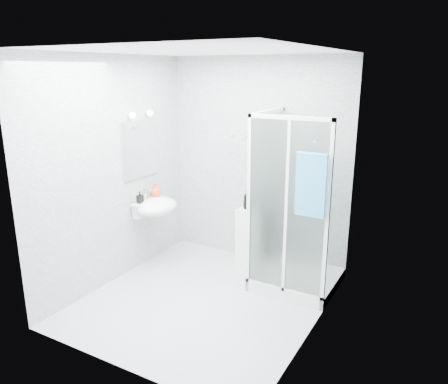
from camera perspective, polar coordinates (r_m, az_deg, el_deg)
The scene contains 12 objects.
room at distance 4.42m, azimuth -2.79°, elevation 0.89°, with size 2.40×2.60×2.60m.
shower_enclosure at distance 5.07m, azimuth 8.50°, elevation -7.48°, with size 0.90×0.95×2.00m.
wall_basin at distance 5.47m, azimuth -8.99°, elevation -1.88°, with size 0.46×0.56×0.35m.
mirror at distance 5.43m, azimuth -10.97°, elevation 5.55°, with size 0.02×0.60×0.70m, color white.
vanity_lights at distance 5.34m, azimuth -10.79°, elevation 9.95°, with size 0.10×0.40×0.08m.
wall_hooks at distance 5.55m, azimuth 1.90°, elevation 7.30°, with size 0.23×0.06×0.03m.
storage_cabinet at distance 5.57m, azimuth 3.67°, elevation -5.95°, with size 0.34×0.35×0.76m.
hand_towel at distance 4.31m, azimuth 11.28°, elevation 1.11°, with size 0.30×0.04×0.64m.
shampoo_bottle_a at distance 5.41m, azimuth 3.02°, elevation -0.97°, with size 0.09×0.09×0.24m, color black.
shampoo_bottle_b at distance 5.40m, azimuth 4.44°, elevation -1.05°, with size 0.11×0.11×0.24m, color #0E0B46.
soap_dispenser_orange at distance 5.63m, azimuth -8.93°, elevation 0.27°, with size 0.14×0.14×0.17m, color #E9451B.
soap_dispenser_black at distance 5.38m, azimuth -10.92°, elevation -0.70°, with size 0.07×0.07×0.15m, color black.
Camera 1 is at (2.28, -3.62, 2.43)m, focal length 35.00 mm.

